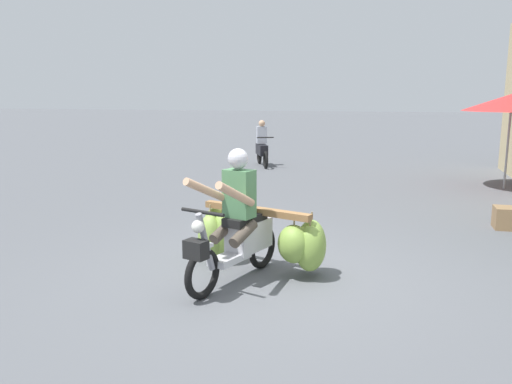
% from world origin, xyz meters
% --- Properties ---
extents(ground_plane, '(120.00, 120.00, 0.00)m').
position_xyz_m(ground_plane, '(0.00, 0.00, 0.00)').
color(ground_plane, '#56595E').
extents(motorbike_main_loaded, '(1.80, 1.75, 1.58)m').
position_xyz_m(motorbike_main_loaded, '(-0.24, 0.09, 0.50)').
color(motorbike_main_loaded, black).
rests_on(motorbike_main_loaded, ground).
extents(motorbike_distant_ahead_left, '(0.80, 1.51, 1.40)m').
position_xyz_m(motorbike_distant_ahead_left, '(-2.47, 9.57, 0.57)').
color(motorbike_distant_ahead_left, black).
rests_on(motorbike_distant_ahead_left, ground).
extents(market_umbrella_near_shop, '(2.16, 2.16, 2.19)m').
position_xyz_m(market_umbrella_near_shop, '(3.97, 7.19, 2.00)').
color(market_umbrella_near_shop, '#99999E').
rests_on(market_umbrella_near_shop, ground).
extents(produce_crate, '(0.56, 0.40, 0.36)m').
position_xyz_m(produce_crate, '(3.33, 3.23, 0.18)').
color(produce_crate, olive).
rests_on(produce_crate, ground).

